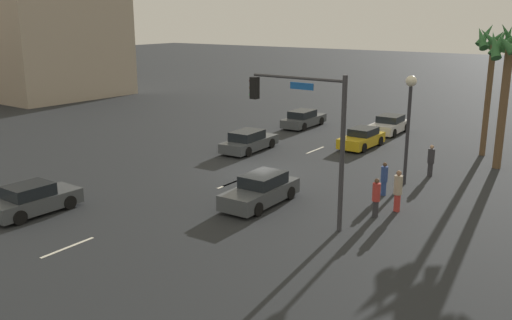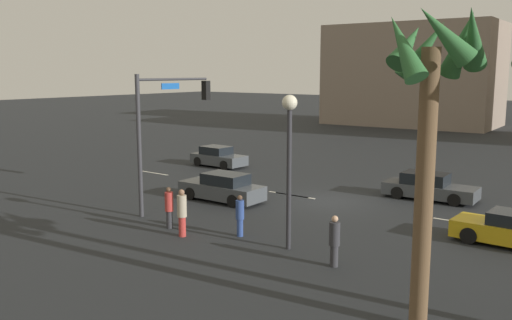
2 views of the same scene
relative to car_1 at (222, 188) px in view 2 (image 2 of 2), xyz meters
The scene contains 17 objects.
ground_plane 5.46m from the car_1, 144.15° to the right, with size 220.00×220.00×0.00m, color #232628.
lane_stripe_2 11.43m from the car_1, 163.84° to the right, with size 2.30×0.14×0.01m, color silver.
lane_stripe_3 3.77m from the car_1, 121.17° to the right, with size 2.52×0.14×0.01m, color silver.
lane_stripe_4 4.00m from the car_1, 126.49° to the right, with size 2.48×0.14×0.01m, color silver.
lane_stripe_5 9.10m from the car_1, 20.47° to the right, with size 2.40×0.14×0.01m, color silver.
car_1 is the anchor object (origin of this frame).
car_2 13.56m from the car_1, behind, with size 4.14×1.85×1.30m.
car_3 10.66m from the car_1, 141.12° to the right, with size 4.73×2.00×1.37m.
car_4 10.33m from the car_1, 47.79° to the right, with size 4.05×1.93×1.39m.
traffic_signal 4.87m from the car_1, 73.76° to the left, with size 0.36×4.75×6.43m.
streetlamp 8.94m from the car_1, 147.77° to the left, with size 0.56×0.56×5.72m.
pedestrian_0 6.24m from the car_1, 137.00° to the left, with size 0.48×0.48×1.69m.
pedestrian_1 10.55m from the car_1, 151.51° to the left, with size 0.51×0.51×1.78m.
pedestrian_2 6.29m from the car_1, 115.70° to the left, with size 0.43×0.43×1.93m.
pedestrian_3 5.36m from the car_1, 105.91° to the left, with size 0.48×0.48×1.77m.
palm_tree_1 16.22m from the car_1, 150.04° to the left, with size 2.52×2.67×8.15m.
building_0 45.99m from the car_1, 80.21° to the right, with size 19.77×11.02×12.14m, color gray.
Camera 2 is at (-13.50, 24.00, 6.55)m, focal length 38.50 mm.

